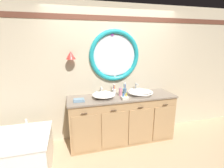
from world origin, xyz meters
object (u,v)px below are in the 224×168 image
at_px(sink_basin_left, 104,95).
at_px(toothbrush_holder_right, 125,90).
at_px(soap_dispenser, 120,92).
at_px(toiletry_basket, 125,97).
at_px(sink_basin_right, 140,92).
at_px(toothbrush_holder_left, 114,91).
at_px(folded_hand_towel, 79,100).

relative_size(sink_basin_left, toothbrush_holder_right, 1.83).
bearing_deg(soap_dispenser, toiletry_basket, -85.16).
bearing_deg(toiletry_basket, sink_basin_right, 21.19).
xyz_separation_m(toothbrush_holder_left, folded_hand_towel, (-0.70, -0.27, -0.03)).
height_order(folded_hand_towel, toiletry_basket, toiletry_basket).
bearing_deg(sink_basin_right, soap_dispenser, 171.27).
distance_m(toothbrush_holder_left, toiletry_basket, 0.37).
xyz_separation_m(toothbrush_holder_right, toiletry_basket, (-0.11, -0.32, -0.03)).
bearing_deg(folded_hand_towel, sink_basin_left, 7.86).
bearing_deg(sink_basin_left, folded_hand_towel, -172.14).
distance_m(toothbrush_holder_left, soap_dispenser, 0.18).
bearing_deg(soap_dispenser, sink_basin_left, -170.06).
bearing_deg(toothbrush_holder_left, toothbrush_holder_right, -9.28).
bearing_deg(toothbrush_holder_left, sink_basin_right, -24.37).
relative_size(sink_basin_left, sink_basin_right, 0.86).
distance_m(sink_basin_right, toothbrush_holder_right, 0.31).
xyz_separation_m(sink_basin_right, toothbrush_holder_right, (-0.26, 0.18, 0.00)).
xyz_separation_m(toothbrush_holder_left, toiletry_basket, (0.10, -0.35, -0.03)).
height_order(toothbrush_holder_left, folded_hand_towel, toothbrush_holder_left).
bearing_deg(toothbrush_holder_left, toiletry_basket, -74.20).
relative_size(sink_basin_right, folded_hand_towel, 2.48).
relative_size(toothbrush_holder_right, soap_dispenser, 1.25).
distance_m(toothbrush_holder_right, toiletry_basket, 0.34).
distance_m(sink_basin_right, toiletry_basket, 0.40).
relative_size(toothbrush_holder_left, toothbrush_holder_right, 0.92).
relative_size(toothbrush_holder_right, folded_hand_towel, 1.17).
bearing_deg(toothbrush_holder_right, folded_hand_towel, -165.27).
bearing_deg(folded_hand_towel, sink_basin_right, 3.02).
bearing_deg(toothbrush_holder_right, sink_basin_left, -159.05).
xyz_separation_m(sink_basin_right, toothbrush_holder_left, (-0.47, 0.21, -0.00)).
distance_m(sink_basin_right, folded_hand_towel, 1.17).
relative_size(toothbrush_holder_left, toiletry_basket, 1.72).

